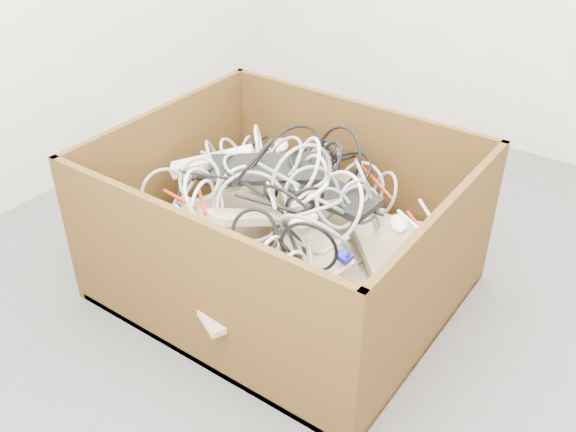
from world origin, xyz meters
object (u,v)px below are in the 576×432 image
Objects in this scene: cardboard_box at (281,253)px; vga_plug at (344,256)px; power_strip_left at (212,162)px; power_strip_right at (197,233)px.

vga_plug is (0.33, -0.14, 0.22)m from cardboard_box.
vga_plug is at bearing -22.55° from cardboard_box.
power_strip_left is (-0.35, 0.05, 0.24)m from cardboard_box.
power_strip_left is 7.01× the size of vga_plug.
cardboard_box is 0.36m from power_strip_right.
cardboard_box is at bearing 70.02° from power_strip_right.
cardboard_box is at bearing 162.83° from vga_plug.
cardboard_box is 0.42m from power_strip_left.
cardboard_box reaches higher than power_strip_left.
power_strip_right is at bearing -89.82° from power_strip_left.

